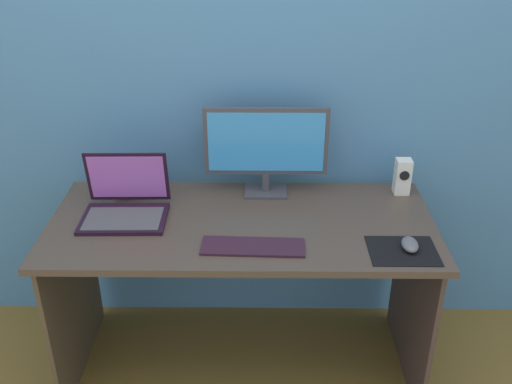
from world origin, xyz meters
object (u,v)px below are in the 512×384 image
(monitor, at_px, (266,147))
(fishbowl, at_px, (127,178))
(laptop, at_px, (125,205))
(keyboard_external, at_px, (253,247))
(speaker_right, at_px, (402,176))
(mouse, at_px, (410,244))

(monitor, relative_size, fishbowl, 3.51)
(laptop, distance_m, keyboard_external, 0.57)
(fishbowl, height_order, keyboard_external, fishbowl)
(monitor, distance_m, laptop, 0.62)
(laptop, height_order, fishbowl, laptop)
(monitor, xyz_separation_m, keyboard_external, (-0.05, -0.44, -0.21))
(monitor, bearing_deg, fishbowl, -179.25)
(speaker_right, bearing_deg, fishbowl, -179.46)
(fishbowl, bearing_deg, keyboard_external, -38.33)
(monitor, bearing_deg, mouse, -40.25)
(speaker_right, distance_m, fishbowl, 1.18)
(laptop, height_order, keyboard_external, laptop)
(keyboard_external, bearing_deg, laptop, 157.54)
(fishbowl, xyz_separation_m, keyboard_external, (0.55, -0.43, -0.07))
(monitor, relative_size, mouse, 5.19)
(speaker_right, bearing_deg, monitor, -179.68)
(monitor, distance_m, speaker_right, 0.60)
(monitor, relative_size, keyboard_external, 1.37)
(laptop, height_order, mouse, laptop)
(speaker_right, bearing_deg, keyboard_external, -145.10)
(speaker_right, height_order, laptop, laptop)
(monitor, xyz_separation_m, fishbowl, (-0.60, -0.01, -0.14))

